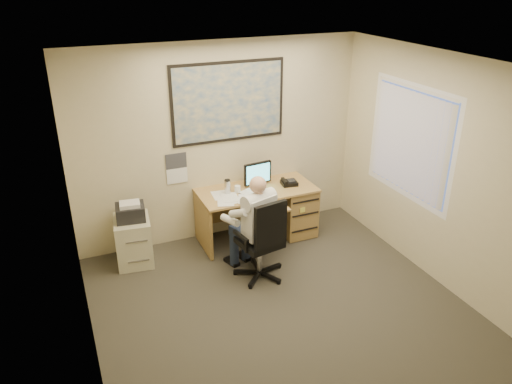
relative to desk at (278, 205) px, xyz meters
name	(u,v)px	position (x,y,z in m)	size (l,w,h in m)	color
room_shell	(296,212)	(-0.72, -1.90, 0.91)	(4.00, 4.50, 2.70)	#353129
desk	(278,205)	(0.00, 0.00, 0.00)	(1.60, 0.97, 1.07)	tan
world_map	(229,102)	(-0.58, 0.33, 1.46)	(1.56, 0.03, 1.06)	#1E4C93
wall_calendar	(177,168)	(-1.33, 0.34, 0.64)	(0.28, 0.01, 0.42)	white
window_blinds	(410,142)	(1.25, -1.10, 1.11)	(0.06, 1.40, 1.30)	beige
filing_cabinet	(133,237)	(-2.03, 0.02, -0.07)	(0.50, 0.58, 0.86)	beige
office_chair	(260,255)	(-0.68, -0.95, -0.12)	(0.75, 0.75, 1.08)	black
person	(258,227)	(-0.68, -0.87, 0.22)	(0.54, 0.77, 1.32)	white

